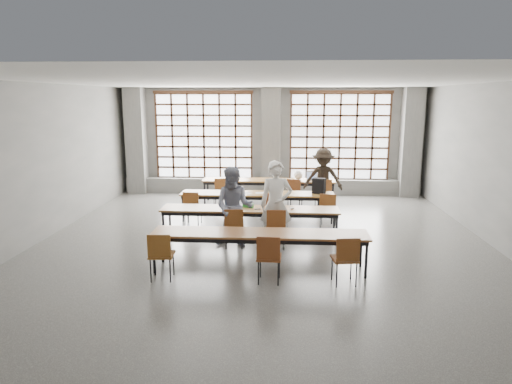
% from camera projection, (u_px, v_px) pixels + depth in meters
% --- Properties ---
extents(floor, '(11.00, 11.00, 0.00)m').
position_uv_depth(floor, '(263.00, 242.00, 10.19)').
color(floor, '#4E4E4B').
rests_on(floor, ground).
extents(ceiling, '(11.00, 11.00, 0.00)m').
position_uv_depth(ceiling, '(263.00, 82.00, 9.48)').
color(ceiling, silver).
rests_on(ceiling, floor).
extents(wall_back, '(10.00, 0.00, 10.00)m').
position_uv_depth(wall_back, '(271.00, 141.00, 15.21)').
color(wall_back, '#5B5B59').
rests_on(wall_back, floor).
extents(wall_front, '(10.00, 0.00, 10.00)m').
position_uv_depth(wall_front, '(235.00, 246.00, 4.46)').
color(wall_front, '#5B5B59').
rests_on(wall_front, floor).
extents(wall_left, '(0.00, 11.00, 11.00)m').
position_uv_depth(wall_left, '(39.00, 163.00, 10.15)').
color(wall_left, '#5B5B59').
rests_on(wall_left, floor).
extents(wall_right, '(0.00, 11.00, 11.00)m').
position_uv_depth(wall_right, '(502.00, 167.00, 9.52)').
color(wall_right, '#5B5B59').
rests_on(wall_right, floor).
extents(column_left, '(0.60, 0.55, 3.50)m').
position_uv_depth(column_left, '(136.00, 141.00, 15.22)').
color(column_left, '#5C5C59').
rests_on(column_left, floor).
extents(column_mid, '(0.60, 0.55, 3.50)m').
position_uv_depth(column_mid, '(271.00, 142.00, 14.93)').
color(column_mid, '#5C5C59').
rests_on(column_mid, floor).
extents(column_right, '(0.60, 0.55, 3.50)m').
position_uv_depth(column_right, '(411.00, 143.00, 14.65)').
color(column_right, '#5C5C59').
rests_on(column_right, floor).
extents(window_left, '(3.32, 0.12, 3.00)m').
position_uv_depth(window_left, '(204.00, 136.00, 15.24)').
color(window_left, white).
rests_on(window_left, wall_back).
extents(window_right, '(3.32, 0.12, 3.00)m').
position_uv_depth(window_right, '(340.00, 137.00, 14.96)').
color(window_right, white).
rests_on(window_right, wall_back).
extents(sill_ledge, '(9.80, 0.35, 0.50)m').
position_uv_depth(sill_ledge, '(271.00, 186.00, 15.32)').
color(sill_ledge, '#5C5C59').
rests_on(sill_ledge, floor).
extents(desk_row_a, '(4.00, 0.70, 0.73)m').
position_uv_depth(desk_row_a, '(269.00, 182.00, 13.85)').
color(desk_row_a, brown).
rests_on(desk_row_a, floor).
extents(desk_row_b, '(4.00, 0.70, 0.73)m').
position_uv_depth(desk_row_b, '(257.00, 195.00, 11.92)').
color(desk_row_b, brown).
rests_on(desk_row_b, floor).
extents(desk_row_c, '(4.00, 0.70, 0.73)m').
position_uv_depth(desk_row_c, '(250.00, 211.00, 10.28)').
color(desk_row_c, brown).
rests_on(desk_row_c, floor).
extents(desk_row_d, '(4.00, 0.70, 0.73)m').
position_uv_depth(desk_row_d, '(260.00, 236.00, 8.44)').
color(desk_row_d, brown).
rests_on(desk_row_d, floor).
extents(chair_back_left, '(0.53, 0.53, 0.88)m').
position_uv_depth(chair_back_left, '(221.00, 189.00, 13.35)').
color(chair_back_left, maroon).
rests_on(chair_back_left, floor).
extents(chair_back_mid, '(0.51, 0.51, 0.88)m').
position_uv_depth(chair_back_mid, '(295.00, 190.00, 13.21)').
color(chair_back_mid, brown).
rests_on(chair_back_mid, floor).
extents(chair_back_right, '(0.50, 0.51, 0.88)m').
position_uv_depth(chair_back_right, '(324.00, 191.00, 13.16)').
color(chair_back_right, brown).
rests_on(chair_back_right, floor).
extents(chair_mid_left, '(0.44, 0.45, 0.88)m').
position_uv_depth(chair_mid_left, '(192.00, 205.00, 11.44)').
color(chair_mid_left, brown).
rests_on(chair_mid_left, floor).
extents(chair_mid_centre, '(0.46, 0.46, 0.88)m').
position_uv_depth(chair_mid_centre, '(272.00, 206.00, 11.31)').
color(chair_mid_centre, brown).
rests_on(chair_mid_centre, floor).
extents(chair_mid_right, '(0.49, 0.49, 0.88)m').
position_uv_depth(chair_mid_right, '(328.00, 207.00, 11.22)').
color(chair_mid_right, brown).
rests_on(chair_mid_right, floor).
extents(chair_front_left, '(0.46, 0.46, 0.88)m').
position_uv_depth(chair_front_left, '(234.00, 224.00, 9.71)').
color(chair_front_left, brown).
rests_on(chair_front_left, floor).
extents(chair_front_right, '(0.44, 0.44, 0.88)m').
position_uv_depth(chair_front_right, '(276.00, 225.00, 9.65)').
color(chair_front_right, maroon).
rests_on(chair_front_right, floor).
extents(chair_near_left, '(0.45, 0.45, 0.88)m').
position_uv_depth(chair_near_left, '(161.00, 252.00, 7.96)').
color(chair_near_left, brown).
rests_on(chair_near_left, floor).
extents(chair_near_mid, '(0.44, 0.44, 0.88)m').
position_uv_depth(chair_near_mid, '(269.00, 254.00, 7.84)').
color(chair_near_mid, brown).
rests_on(chair_near_mid, floor).
extents(chair_near_right, '(0.47, 0.48, 0.88)m').
position_uv_depth(chair_near_right, '(346.00, 256.00, 7.76)').
color(chair_near_right, brown).
rests_on(chair_near_right, floor).
extents(student_male, '(0.72, 0.51, 1.88)m').
position_uv_depth(student_male, '(276.00, 205.00, 9.70)').
color(student_male, white).
rests_on(student_male, floor).
extents(student_female, '(0.91, 0.75, 1.74)m').
position_uv_depth(student_female, '(234.00, 207.00, 9.77)').
color(student_female, '#19224B').
rests_on(student_female, floor).
extents(student_back, '(1.21, 0.80, 1.74)m').
position_uv_depth(student_back, '(323.00, 179.00, 13.22)').
color(student_back, black).
rests_on(student_back, floor).
extents(laptop_front, '(0.43, 0.39, 0.26)m').
position_uv_depth(laptop_front, '(275.00, 205.00, 10.32)').
color(laptop_front, '#B0B1B5').
rests_on(laptop_front, desk_row_c).
extents(laptop_back, '(0.42, 0.38, 0.26)m').
position_uv_depth(laptop_back, '(313.00, 178.00, 13.84)').
color(laptop_back, '#A8A8AD').
rests_on(laptop_back, desk_row_a).
extents(mouse, '(0.11, 0.08, 0.04)m').
position_uv_depth(mouse, '(292.00, 208.00, 10.18)').
color(mouse, white).
rests_on(mouse, desk_row_c).
extents(green_box, '(0.27, 0.18, 0.09)m').
position_uv_depth(green_box, '(248.00, 205.00, 10.34)').
color(green_box, '#2C872E').
rests_on(green_box, desk_row_c).
extents(phone, '(0.14, 0.11, 0.01)m').
position_uv_depth(phone, '(258.00, 209.00, 10.16)').
color(phone, black).
rests_on(phone, desk_row_c).
extents(paper_sheet_a, '(0.32, 0.24, 0.00)m').
position_uv_depth(paper_sheet_a, '(235.00, 192.00, 12.00)').
color(paper_sheet_a, white).
rests_on(paper_sheet_a, desk_row_b).
extents(paper_sheet_b, '(0.36, 0.33, 0.00)m').
position_uv_depth(paper_sheet_b, '(246.00, 193.00, 11.88)').
color(paper_sheet_b, silver).
rests_on(paper_sheet_b, desk_row_b).
extents(paper_sheet_c, '(0.32, 0.24, 0.00)m').
position_uv_depth(paper_sheet_c, '(261.00, 193.00, 11.90)').
color(paper_sheet_c, silver).
rests_on(paper_sheet_c, desk_row_b).
extents(backpack, '(0.37, 0.31, 0.40)m').
position_uv_depth(backpack, '(319.00, 186.00, 11.82)').
color(backpack, black).
rests_on(backpack, desk_row_b).
extents(plastic_bag, '(0.32, 0.28, 0.29)m').
position_uv_depth(plastic_bag, '(298.00, 175.00, 13.80)').
color(plastic_bag, white).
rests_on(plastic_bag, desk_row_a).
extents(red_pouch, '(0.21, 0.13, 0.06)m').
position_uv_depth(red_pouch, '(162.00, 252.00, 8.04)').
color(red_pouch, maroon).
rests_on(red_pouch, chair_near_left).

